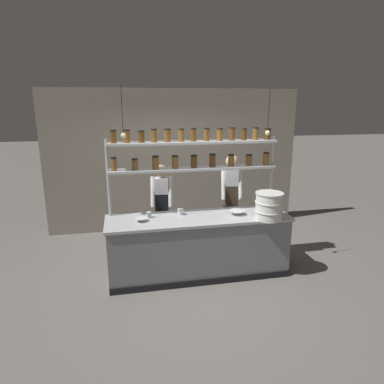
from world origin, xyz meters
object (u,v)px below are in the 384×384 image
at_px(serving_cup_front, 180,212).
at_px(container_stack, 269,206).
at_px(chef_left, 162,204).
at_px(chef_center, 231,196).
at_px(spice_shelf_unit, 194,156).
at_px(prep_bowl_center_front, 141,220).
at_px(prep_bowl_near_left, 237,213).
at_px(serving_cup_by_board, 149,215).

bearing_deg(serving_cup_front, container_stack, -21.34).
distance_m(chef_left, chef_center, 1.20).
distance_m(spice_shelf_unit, prep_bowl_center_front, 1.23).
distance_m(chef_left, prep_bowl_near_left, 1.33).
height_order(chef_left, prep_bowl_near_left, chef_left).
bearing_deg(container_stack, prep_bowl_center_front, 171.23).
bearing_deg(serving_cup_by_board, serving_cup_front, 6.62).
bearing_deg(chef_left, serving_cup_front, -65.75).
height_order(prep_bowl_center_front, serving_cup_by_board, serving_cup_by_board).
relative_size(container_stack, prep_bowl_near_left, 1.73).
bearing_deg(serving_cup_front, spice_shelf_unit, 34.02).
bearing_deg(prep_bowl_near_left, chef_center, 78.16).
xyz_separation_m(chef_left, serving_cup_by_board, (-0.27, -0.71, 0.07)).
xyz_separation_m(spice_shelf_unit, chef_center, (0.75, 0.45, -0.79)).
bearing_deg(prep_bowl_near_left, container_stack, -37.75).
height_order(chef_center, serving_cup_by_board, chef_center).
bearing_deg(serving_cup_by_board, chef_center, 24.59).
bearing_deg(prep_bowl_center_front, serving_cup_front, 17.83).
xyz_separation_m(chef_left, serving_cup_front, (0.20, -0.66, 0.07)).
relative_size(prep_bowl_near_left, prep_bowl_center_front, 1.27).
distance_m(container_stack, prep_bowl_near_left, 0.50).
xyz_separation_m(prep_bowl_near_left, serving_cup_front, (-0.83, 0.18, 0.01)).
bearing_deg(prep_bowl_center_front, container_stack, -8.77).
bearing_deg(prep_bowl_center_front, prep_bowl_near_left, 0.52).
distance_m(chef_center, container_stack, 1.12).
distance_m(chef_left, serving_cup_by_board, 0.77).
xyz_separation_m(prep_bowl_near_left, serving_cup_by_board, (-1.30, 0.12, 0.01)).
bearing_deg(serving_cup_front, prep_bowl_center_front, -162.17).
xyz_separation_m(chef_left, container_stack, (1.41, -1.13, 0.22)).
xyz_separation_m(container_stack, prep_bowl_center_front, (-1.80, 0.28, -0.17)).
bearing_deg(chef_left, prep_bowl_center_front, -107.75).
distance_m(container_stack, prep_bowl_center_front, 1.83).
bearing_deg(spice_shelf_unit, container_stack, -33.50).
height_order(prep_bowl_near_left, serving_cup_front, serving_cup_front).
relative_size(spice_shelf_unit, prep_bowl_center_front, 14.24).
bearing_deg(prep_bowl_center_front, spice_shelf_unit, 22.98).
distance_m(chef_center, prep_bowl_near_left, 0.82).
bearing_deg(prep_bowl_center_front, chef_center, 26.94).
distance_m(prep_bowl_near_left, prep_bowl_center_front, 1.43).
xyz_separation_m(prep_bowl_near_left, prep_bowl_center_front, (-1.43, -0.01, -0.01)).
height_order(spice_shelf_unit, serving_cup_by_board, spice_shelf_unit).
bearing_deg(prep_bowl_center_front, serving_cup_by_board, 47.92).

